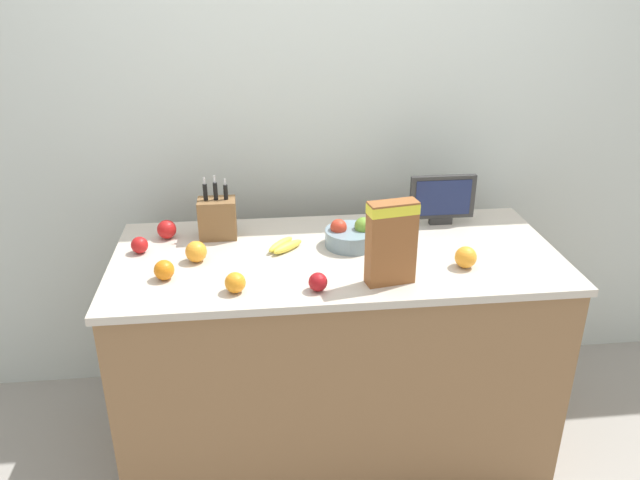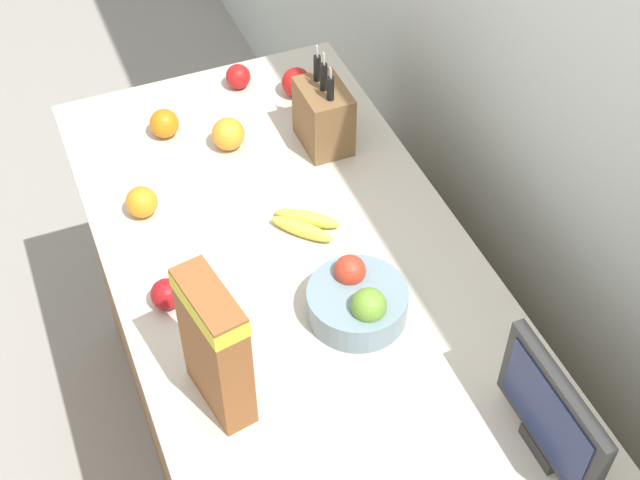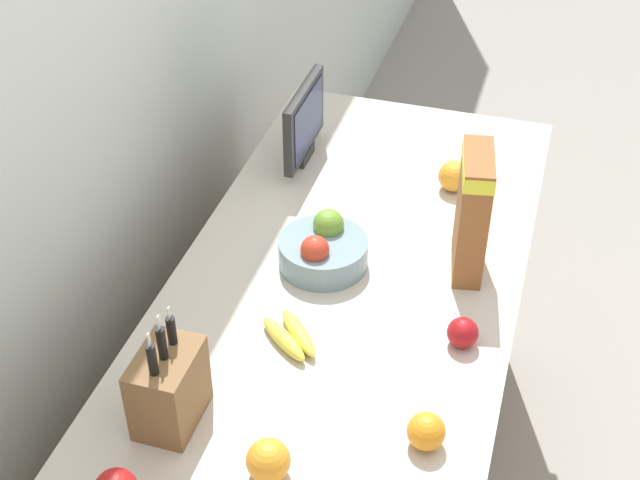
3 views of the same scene
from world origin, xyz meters
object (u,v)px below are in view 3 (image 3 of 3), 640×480
at_px(small_monitor, 304,122).
at_px(orange_front_left, 268,460).
at_px(apple_rear, 463,333).
at_px(cereal_box, 473,208).
at_px(fruit_bowl, 323,249).
at_px(orange_mid_left, 454,176).
at_px(orange_front_right, 426,431).
at_px(banana_bunch, 291,336).
at_px(knife_block, 169,387).

bearing_deg(small_monitor, orange_front_left, -166.03).
bearing_deg(apple_rear, orange_front_left, 147.40).
xyz_separation_m(cereal_box, fruit_bowl, (-0.09, 0.33, -0.13)).
bearing_deg(small_monitor, apple_rear, -138.01).
bearing_deg(orange_mid_left, cereal_box, -164.58).
xyz_separation_m(orange_front_right, orange_mid_left, (0.86, 0.10, 0.00)).
bearing_deg(fruit_bowl, banana_bunch, -177.88).
bearing_deg(cereal_box, banana_bunch, 128.87).
distance_m(cereal_box, fruit_bowl, 0.36).
relative_size(knife_block, banana_bunch, 1.68).
distance_m(cereal_box, orange_front_right, 0.57).
bearing_deg(banana_bunch, fruit_bowl, 2.12).
bearing_deg(orange_front_left, knife_block, 71.58).
bearing_deg(knife_block, fruit_bowl, -15.15).
bearing_deg(apple_rear, small_monitor, 41.99).
bearing_deg(knife_block, small_monitor, 1.96).
xyz_separation_m(small_monitor, fruit_bowl, (-0.42, -0.18, -0.08)).
bearing_deg(fruit_bowl, orange_mid_left, -31.26).
relative_size(knife_block, cereal_box, 0.87).
relative_size(cereal_box, orange_front_right, 4.18).
height_order(fruit_bowl, apple_rear, fruit_bowl).
height_order(cereal_box, banana_bunch, cereal_box).
height_order(small_monitor, cereal_box, cereal_box).
bearing_deg(apple_rear, fruit_bowl, 64.11).
xyz_separation_m(knife_block, banana_bunch, (0.27, -0.16, -0.07)).
xyz_separation_m(knife_block, orange_mid_left, (0.94, -0.39, -0.04)).
bearing_deg(cereal_box, fruit_bowl, 95.15).
bearing_deg(banana_bunch, orange_mid_left, -19.01).
relative_size(knife_block, apple_rear, 4.00).
distance_m(fruit_bowl, banana_bunch, 0.27).
distance_m(fruit_bowl, orange_front_right, 0.57).
bearing_deg(fruit_bowl, cereal_box, -74.93).
bearing_deg(knife_block, banana_bunch, -30.39).
bearing_deg(small_monitor, orange_front_right, -149.70).
height_order(orange_front_right, orange_mid_left, orange_mid_left).
bearing_deg(orange_front_left, fruit_bowl, 7.36).
xyz_separation_m(knife_block, orange_front_right, (0.08, -0.49, -0.05)).
relative_size(banana_bunch, apple_rear, 2.38).
bearing_deg(fruit_bowl, orange_front_right, -143.73).
xyz_separation_m(knife_block, fruit_bowl, (0.54, -0.15, -0.04)).
distance_m(apple_rear, orange_front_left, 0.52).
bearing_deg(orange_front_left, orange_mid_left, -9.08).
relative_size(knife_block, orange_mid_left, 3.26).
bearing_deg(orange_front_right, orange_front_left, 120.29).
height_order(knife_block, fruit_bowl, knife_block).
xyz_separation_m(banana_bunch, orange_mid_left, (0.67, -0.23, 0.02)).
height_order(banana_bunch, orange_mid_left, orange_mid_left).
bearing_deg(knife_block, orange_front_right, -81.01).
height_order(apple_rear, orange_front_left, orange_front_left).
bearing_deg(fruit_bowl, knife_block, 164.85).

